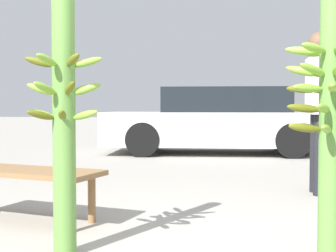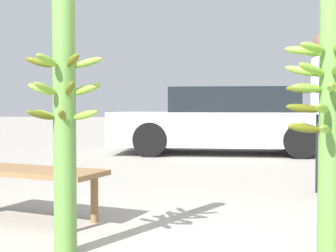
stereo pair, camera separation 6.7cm
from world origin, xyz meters
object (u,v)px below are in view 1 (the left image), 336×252
banana_stalk_center (331,105)px  vendor_person (319,98)px  market_bench (24,177)px  parked_car (218,122)px  banana_stalk_left (64,120)px

banana_stalk_center → vendor_person: bearing=81.3°
banana_stalk_center → vendor_person: 2.46m
market_bench → parked_car: parked_car is taller
banana_stalk_left → parked_car: size_ratio=0.36×
vendor_person → market_bench: bearing=120.8°
parked_car → vendor_person: bearing=-167.2°
vendor_person → banana_stalk_center: bearing=170.8°
market_bench → banana_stalk_center: bearing=-7.8°
banana_stalk_left → market_bench: bearing=128.8°
market_bench → vendor_person: bearing=46.3°
market_bench → parked_car: (1.38, 5.68, 0.27)m
banana_stalk_left → vendor_person: vendor_person is taller
banana_stalk_center → vendor_person: (0.37, 2.43, 0.08)m
parked_car → banana_stalk_left: bearing=170.7°
banana_stalk_left → parked_car: (0.76, 6.45, -0.20)m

